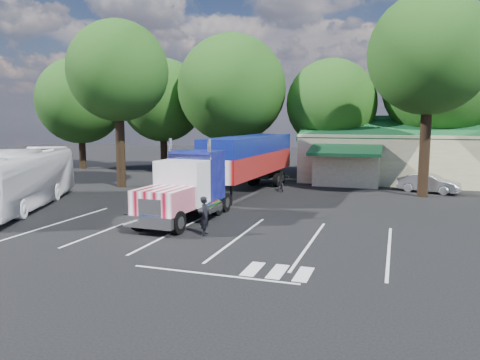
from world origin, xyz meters
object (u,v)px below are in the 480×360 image
(semi_truck, at_px, (236,162))
(bicycle, at_px, (282,184))
(woman, at_px, (205,216))
(tour_bus, at_px, (19,179))
(silver_sedan, at_px, (429,183))

(semi_truck, xyz_separation_m, bicycle, (2.10, 4.11, -1.90))
(woman, distance_m, tour_bus, 13.21)
(semi_truck, bearing_deg, woman, -76.98)
(semi_truck, distance_m, bicycle, 4.99)
(tour_bus, bearing_deg, silver_sedan, 7.84)
(woman, height_order, silver_sedan, woman)
(tour_bus, xyz_separation_m, silver_sedan, (23.33, 13.95, -1.05))
(woman, xyz_separation_m, bicycle, (0.20, 14.00, -0.39))
(bicycle, xyz_separation_m, tour_bus, (-13.13, -11.45, 1.25))
(woman, relative_size, silver_sedan, 0.43)
(tour_bus, bearing_deg, woman, -34.18)
(tour_bus, height_order, silver_sedan, tour_bus)
(bicycle, distance_m, tour_bus, 17.47)
(woman, bearing_deg, bicycle, -13.16)
(woman, height_order, tour_bus, tour_bus)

